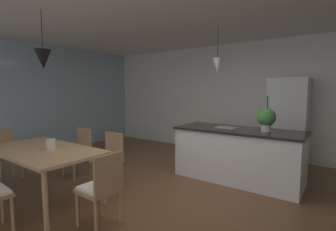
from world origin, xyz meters
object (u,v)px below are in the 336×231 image
object	(u,v)px
kitchen_island	(238,154)
refrigerator	(288,122)
chair_far_right	(109,158)
dining_table	(42,153)
vase_on_dining_table	(51,144)
chair_window_end	(5,153)
potted_plant_on_island	(266,118)
chair_kitchen_end	(101,187)
chair_far_left	(79,151)

from	to	relation	value
kitchen_island	refrigerator	size ratio (longest dim) A/B	1.18
chair_far_right	dining_table	bearing A→B (deg)	-115.47
vase_on_dining_table	chair_window_end	bearing A→B (deg)	-177.29
dining_table	chair_far_right	world-z (taller)	chair_far_right
chair_window_end	potted_plant_on_island	world-z (taller)	potted_plant_on_island
chair_far_right	chair_window_end	bearing A→B (deg)	-153.07
dining_table	chair_window_end	xyz separation A→B (m)	(-1.29, -0.00, -0.19)
refrigerator	potted_plant_on_island	distance (m)	1.44
chair_kitchen_end	refrigerator	size ratio (longest dim) A/B	0.48
chair_kitchen_end	kitchen_island	distance (m)	2.49
potted_plant_on_island	vase_on_dining_table	distance (m)	3.30
chair_far_left	chair_window_end	world-z (taller)	same
vase_on_dining_table	chair_far_right	bearing A→B (deg)	70.31
kitchen_island	chair_far_right	bearing A→B (deg)	-135.89
dining_table	chair_window_end	bearing A→B (deg)	-179.87
refrigerator	vase_on_dining_table	world-z (taller)	refrigerator
chair_kitchen_end	refrigerator	xyz separation A→B (m)	(1.22, 3.81, 0.44)
chair_window_end	potted_plant_on_island	bearing A→B (deg)	32.64
dining_table	chair_kitchen_end	bearing A→B (deg)	-0.05
chair_window_end	kitchen_island	bearing A→B (deg)	36.13
chair_far_right	chair_far_left	xyz separation A→B (m)	(-0.83, 0.00, 0.00)
chair_far_right	chair_kitchen_end	distance (m)	1.23
chair_far_right	chair_far_left	distance (m)	0.83
dining_table	refrigerator	bearing A→B (deg)	56.65
dining_table	potted_plant_on_island	world-z (taller)	potted_plant_on_island
potted_plant_on_island	kitchen_island	bearing A→B (deg)	180.00
dining_table	vase_on_dining_table	bearing A→B (deg)	27.16
kitchen_island	vase_on_dining_table	world-z (taller)	kitchen_island
chair_window_end	vase_on_dining_table	bearing A→B (deg)	2.71
vase_on_dining_table	refrigerator	bearing A→B (deg)	57.54
chair_far_left	chair_window_end	bearing A→B (deg)	-135.38
dining_table	vase_on_dining_table	distance (m)	0.20
chair_window_end	kitchen_island	world-z (taller)	kitchen_island
dining_table	chair_far_left	distance (m)	0.98
chair_far_right	kitchen_island	distance (m)	2.20
chair_far_right	chair_window_end	size ratio (longest dim) A/B	1.00
dining_table	vase_on_dining_table	world-z (taller)	vase_on_dining_table
chair_far_left	potted_plant_on_island	xyz separation A→B (m)	(2.86, 1.53, 0.64)
chair_kitchen_end	kitchen_island	xyz separation A→B (m)	(0.70, 2.39, -0.01)
vase_on_dining_table	chair_far_left	bearing A→B (deg)	124.10
dining_table	refrigerator	distance (m)	4.57
chair_far_left	kitchen_island	size ratio (longest dim) A/B	0.41
refrigerator	kitchen_island	bearing A→B (deg)	-110.11
dining_table	chair_far_right	bearing A→B (deg)	64.53
chair_far_right	refrigerator	world-z (taller)	refrigerator
chair_far_left	potted_plant_on_island	world-z (taller)	potted_plant_on_island
chair_kitchen_end	vase_on_dining_table	distance (m)	1.22
potted_plant_on_island	chair_window_end	bearing A→B (deg)	-147.36
dining_table	chair_kitchen_end	distance (m)	1.31
refrigerator	potted_plant_on_island	xyz separation A→B (m)	(-0.06, -1.42, 0.21)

